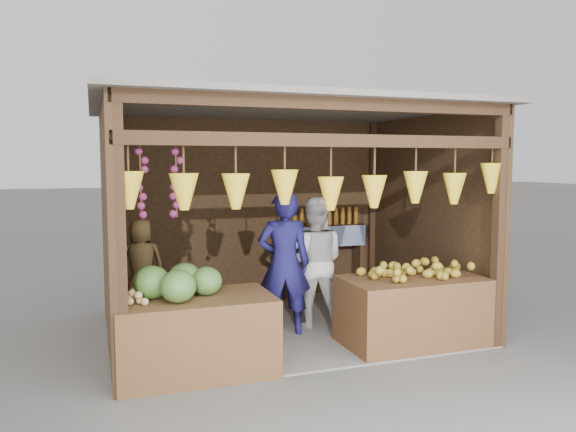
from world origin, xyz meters
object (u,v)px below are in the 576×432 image
at_px(woman_standing, 314,262).
at_px(vendor_seated, 141,264).
at_px(man_standing, 284,264).
at_px(counter_right, 412,311).
at_px(counter_left, 195,335).

relative_size(woman_standing, vendor_seated, 1.51).
bearing_deg(man_standing, woman_standing, -141.14).
distance_m(counter_right, vendor_seated, 3.08).
height_order(counter_left, man_standing, man_standing).
bearing_deg(vendor_seated, woman_standing, 172.21).
bearing_deg(man_standing, counter_left, 50.34).
bearing_deg(woman_standing, man_standing, 47.52).
bearing_deg(counter_left, woman_standing, 32.79).
relative_size(counter_left, man_standing, 0.88).
bearing_deg(counter_right, vendor_seated, 155.71).
bearing_deg(vendor_seated, man_standing, 162.97).
bearing_deg(man_standing, counter_right, 161.37).
height_order(man_standing, vendor_seated, man_standing).
relative_size(counter_right, man_standing, 0.92).
distance_m(counter_left, woman_standing, 2.00).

